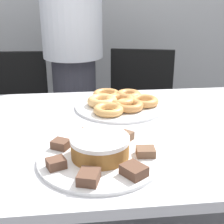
{
  "coord_description": "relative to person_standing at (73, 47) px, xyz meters",
  "views": [
    {
      "loc": [
        -0.13,
        -0.97,
        1.21
      ],
      "look_at": [
        -0.02,
        -0.0,
        0.84
      ],
      "focal_mm": 50.0,
      "sensor_mm": 36.0,
      "label": 1
    }
  ],
  "objects": [
    {
      "name": "office_chair_right",
      "position": [
        0.39,
        -0.09,
        -0.5
      ],
      "size": [
        0.53,
        0.53,
        0.88
      ],
      "rotation": [
        0.0,
        0.0,
        -0.24
      ],
      "color": "black",
      "rests_on": "ground_plane"
    },
    {
      "name": "lamington_0",
      "position": [
        0.16,
        -1.0,
        -0.11
      ],
      "size": [
        0.06,
        0.06,
        0.03
      ],
      "rotation": [
        0.0,
        0.0,
        0.83
      ],
      "color": "brown",
      "rests_on": "plate_cake"
    },
    {
      "name": "lamington_4",
      "position": [
        0.04,
        -1.21,
        -0.11
      ],
      "size": [
        0.06,
        0.07,
        0.03
      ],
      "rotation": [
        0.0,
        0.0,
        4.42
      ],
      "color": "brown",
      "rests_on": "plate_cake"
    },
    {
      "name": "donut_1",
      "position": [
        0.23,
        -0.62,
        -0.11
      ],
      "size": [
        0.11,
        0.11,
        0.04
      ],
      "color": "#C68447",
      "rests_on": "plate_donuts"
    },
    {
      "name": "plate_donuts",
      "position": [
        0.19,
        -0.68,
        -0.13
      ],
      "size": [
        0.36,
        0.36,
        0.01
      ],
      "color": "white",
      "rests_on": "table"
    },
    {
      "name": "donut_2",
      "position": [
        0.14,
        -0.58,
        -0.11
      ],
      "size": [
        0.12,
        0.12,
        0.03
      ],
      "color": "#D18E4C",
      "rests_on": "plate_donuts"
    },
    {
      "name": "office_chair_left",
      "position": [
        -0.37,
        -0.09,
        -0.5
      ],
      "size": [
        0.46,
        0.46,
        0.88
      ],
      "rotation": [
        0.0,
        0.0,
        -0.06
      ],
      "color": "black",
      "rests_on": "ground_plane"
    },
    {
      "name": "lamington_6",
      "position": [
        0.2,
        -1.1,
        -0.11
      ],
      "size": [
        0.05,
        0.05,
        0.02
      ],
      "rotation": [
        0.0,
        0.0,
        6.22
      ],
      "color": "brown",
      "rests_on": "plate_cake"
    },
    {
      "name": "lamington_5",
      "position": [
        0.15,
        -1.19,
        -0.11
      ],
      "size": [
        0.07,
        0.08,
        0.03
      ],
      "rotation": [
        0.0,
        0.0,
        5.32
      ],
      "color": "brown",
      "rests_on": "plate_cake"
    },
    {
      "name": "donut_0",
      "position": [
        0.19,
        -0.68,
        -0.11
      ],
      "size": [
        0.12,
        0.12,
        0.03
      ],
      "color": "#D18E4C",
      "rests_on": "plate_donuts"
    },
    {
      "name": "donut_6",
      "position": [
        0.29,
        -0.68,
        -0.11
      ],
      "size": [
        0.12,
        0.12,
        0.03
      ],
      "color": "#D18E4C",
      "rests_on": "plate_donuts"
    },
    {
      "name": "lamington_3",
      "position": [
        -0.04,
        -1.14,
        -0.11
      ],
      "size": [
        0.06,
        0.05,
        0.03
      ],
      "rotation": [
        0.0,
        0.0,
        3.52
      ],
      "color": "brown",
      "rests_on": "plate_cake"
    },
    {
      "name": "donut_3",
      "position": [
        0.12,
        -0.67,
        -0.11
      ],
      "size": [
        0.12,
        0.12,
        0.04
      ],
      "color": "#E5AD66",
      "rests_on": "plate_donuts"
    },
    {
      "name": "table",
      "position": [
        0.15,
        -0.88,
        -0.22
      ],
      "size": [
        1.82,
        0.85,
        0.78
      ],
      "color": "silver",
      "rests_on": "ground_plane"
    },
    {
      "name": "donut_5",
      "position": [
        0.21,
        -0.73,
        -0.11
      ],
      "size": [
        0.12,
        0.12,
        0.03
      ],
      "color": "#C68447",
      "rests_on": "plate_donuts"
    },
    {
      "name": "lamington_1",
      "position": [
        0.06,
        -0.96,
        -0.11
      ],
      "size": [
        0.05,
        0.06,
        0.03
      ],
      "rotation": [
        0.0,
        0.0,
        1.73
      ],
      "color": "brown",
      "rests_on": "plate_cake"
    },
    {
      "name": "frosted_cake",
      "position": [
        0.08,
        -1.09,
        -0.1
      ],
      "size": [
        0.16,
        0.16,
        0.06
      ],
      "color": "#9E662D",
      "rests_on": "plate_cake"
    },
    {
      "name": "person_standing",
      "position": [
        0.0,
        0.0,
        0.0
      ],
      "size": [
        0.35,
        0.35,
        1.73
      ],
      "color": "#383842",
      "rests_on": "ground_plane"
    },
    {
      "name": "plate_cake",
      "position": [
        0.08,
        -1.09,
        -0.13
      ],
      "size": [
        0.35,
        0.35,
        0.01
      ],
      "color": "white",
      "rests_on": "table"
    },
    {
      "name": "donut_4",
      "position": [
        0.13,
        -0.77,
        -0.11
      ],
      "size": [
        0.11,
        0.11,
        0.03
      ],
      "color": "tan",
      "rests_on": "plate_donuts"
    },
    {
      "name": "lamington_2",
      "position": [
        -0.03,
        -1.03,
        -0.11
      ],
      "size": [
        0.06,
        0.06,
        0.02
      ],
      "rotation": [
        0.0,
        0.0,
        2.62
      ],
      "color": "brown",
      "rests_on": "plate_cake"
    }
  ]
}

